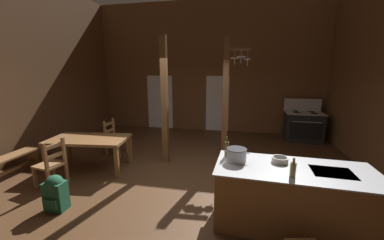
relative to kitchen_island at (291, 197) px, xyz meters
The scene contains 17 objects.
ground_plane 2.22m from the kitchen_island, 154.53° to the left, with size 8.96×9.29×0.10m, color #4C301C.
wall_back 5.90m from the kitchen_island, 110.40° to the left, with size 8.96×0.14×4.66m, color brown.
glazed_door_back_left 6.43m from the kitchen_island, 126.22° to the left, with size 1.00×0.01×2.05m, color white.
glazed_panel_back_right 5.43m from the kitchen_island, 106.61° to the left, with size 0.84×0.01×2.05m, color white.
kitchen_island is the anchor object (origin of this frame).
stove_range 4.66m from the kitchen_island, 73.76° to the left, with size 1.17×0.86×1.32m.
support_post_with_pot_rack 2.99m from the kitchen_island, 113.24° to the left, with size 0.66×0.22×3.01m.
support_post_center 3.33m from the kitchen_island, 142.67° to the left, with size 0.14×0.14×3.01m.
dining_table 4.23m from the kitchen_island, 164.20° to the left, with size 1.79×1.09×0.74m.
ladderback_chair_near_window 4.30m from the kitchen_island, behind, with size 0.51×0.51×0.95m.
ladderback_chair_by_post 4.55m from the kitchen_island, 152.18° to the left, with size 0.47×0.47×0.95m.
bench_along_left_wall 5.57m from the kitchen_island, behind, with size 0.38×1.28×0.44m.
backpack 3.65m from the kitchen_island, behind, with size 0.33×0.31×0.60m.
stockpot_on_counter 0.97m from the kitchen_island, behind, with size 0.37×0.30×0.20m.
mixing_bowl_on_counter 0.54m from the kitchen_island, 132.07° to the left, with size 0.23×0.23×0.08m.
bottle_tall_on_counter 0.62m from the kitchen_island, 108.00° to the right, with size 0.07×0.07×0.25m.
bottle_short_on_counter 1.14m from the kitchen_island, 165.08° to the left, with size 0.07×0.07×0.33m.
Camera 1 is at (1.12, -4.04, 2.21)m, focal length 20.90 mm.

